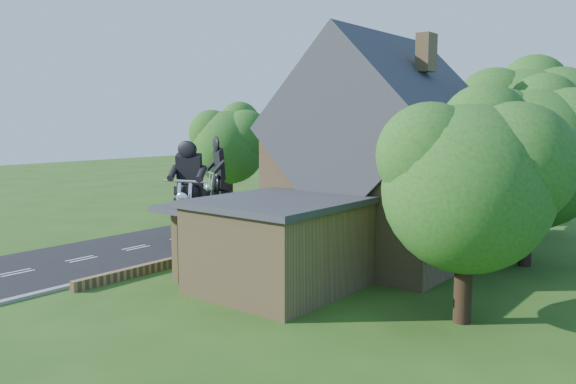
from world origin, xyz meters
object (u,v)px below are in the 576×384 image
Objects in this scene: motorcycle_follow at (220,215)px; annex at (277,242)px; house at (382,164)px; motorcycle_lead at (191,226)px; garden_wall at (266,239)px.

annex is at bearing 175.75° from motorcycle_follow.
house reaches higher than motorcycle_lead.
motorcycle_lead is at bearing 139.03° from motorcycle_follow.
house is 10.81m from motorcycle_lead.
motorcycle_lead is (-3.56, -2.02, 0.59)m from garden_wall.
motorcycle_follow reaches higher than garden_wall.
garden_wall is 8.19m from annex.
garden_wall is 2.15× the size of house.
motorcycle_follow is at bearing 164.73° from garden_wall.
house is 6.01× the size of motorcycle_lead.
garden_wall is 3.12× the size of annex.
motorcycle_lead is at bearing 157.52° from annex.
house is (6.19, 1.00, 4.14)m from garden_wall.
house reaches higher than annex.
garden_wall is 4.89m from motorcycle_follow.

